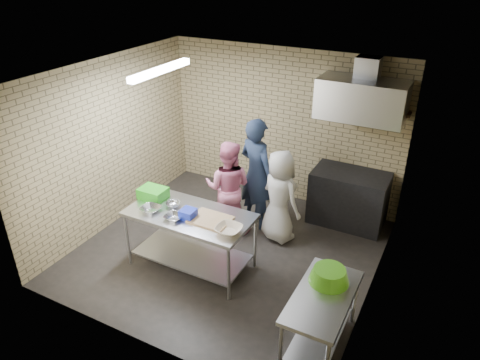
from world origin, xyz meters
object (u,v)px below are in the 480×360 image
(woman_pink, at_px, (228,187))
(blue_tub, at_px, (188,214))
(prep_table, at_px, (191,240))
(bottle_red, at_px, (368,101))
(man_navy, at_px, (257,174))
(green_crate, at_px, (153,193))
(green_basin, at_px, (329,275))
(stove, at_px, (348,198))
(bottle_green, at_px, (395,106))
(woman_white, at_px, (280,197))
(side_counter, at_px, (320,321))

(woman_pink, bearing_deg, blue_tub, 76.83)
(prep_table, xyz_separation_m, woman_pink, (0.01, 1.07, 0.33))
(bottle_red, bearing_deg, man_navy, -144.26)
(green_crate, height_order, green_basin, green_crate)
(green_basin, distance_m, bottle_red, 3.01)
(stove, xyz_separation_m, blue_tub, (-1.60, -2.27, 0.48))
(prep_table, distance_m, blue_tub, 0.51)
(green_crate, distance_m, woman_pink, 1.20)
(bottle_green, bearing_deg, woman_white, -136.86)
(bottle_red, bearing_deg, woman_white, -126.23)
(bottle_red, height_order, man_navy, bottle_red)
(blue_tub, bearing_deg, bottle_red, 56.67)
(side_counter, relative_size, blue_tub, 6.20)
(man_navy, bearing_deg, bottle_green, -130.68)
(bottle_green, bearing_deg, stove, -151.93)
(stove, height_order, green_basin, green_basin)
(green_crate, bearing_deg, man_navy, 51.71)
(green_crate, xyz_separation_m, man_navy, (1.03, 1.31, -0.03))
(green_crate, xyz_separation_m, bottle_green, (2.80, 2.29, 1.07))
(woman_pink, bearing_deg, stove, -160.94)
(prep_table, xyz_separation_m, stove, (1.65, 2.17, 0.01))
(man_navy, distance_m, woman_pink, 0.50)
(green_basin, bearing_deg, prep_table, 171.10)
(blue_tub, height_order, green_basin, blue_tub)
(green_crate, relative_size, bottle_red, 2.15)
(blue_tub, height_order, woman_pink, woman_pink)
(stove, relative_size, woman_white, 0.81)
(prep_table, relative_size, side_counter, 1.45)
(side_counter, distance_m, green_basin, 0.52)
(blue_tub, bearing_deg, side_counter, -13.06)
(prep_table, xyz_separation_m, woman_white, (0.83, 1.22, 0.31))
(green_crate, height_order, man_navy, man_navy)
(blue_tub, distance_m, bottle_green, 3.42)
(stove, distance_m, bottle_red, 1.60)
(side_counter, height_order, bottle_green, bottle_green)
(side_counter, height_order, green_crate, green_crate)
(man_navy, xyz_separation_m, woman_white, (0.50, -0.21, -0.18))
(bottle_green, bearing_deg, bottle_red, 180.00)
(woman_white, bearing_deg, green_crate, 60.33)
(side_counter, height_order, stove, stove)
(woman_pink, bearing_deg, prep_table, 74.32)
(stove, distance_m, man_navy, 1.59)
(woman_pink, bearing_deg, man_navy, -146.48)
(stove, xyz_separation_m, man_navy, (-1.32, -0.75, 0.47))
(green_basin, distance_m, woman_white, 1.99)
(green_basin, distance_m, woman_pink, 2.50)
(side_counter, distance_m, man_navy, 2.73)
(man_navy, bearing_deg, green_basin, 155.18)
(bottle_green, distance_m, woman_white, 2.16)
(green_basin, bearing_deg, blue_tub, 173.65)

